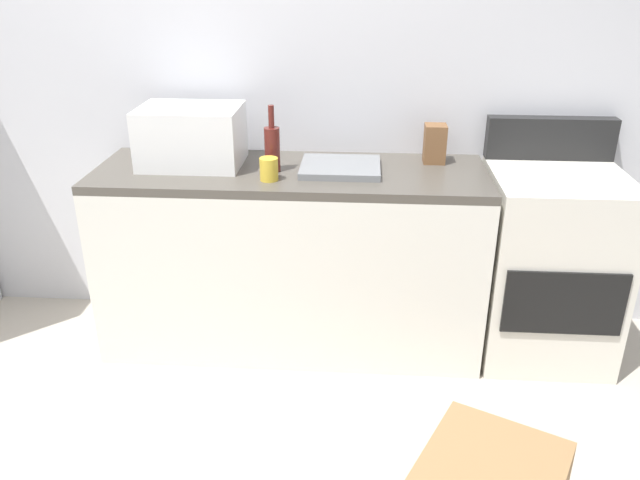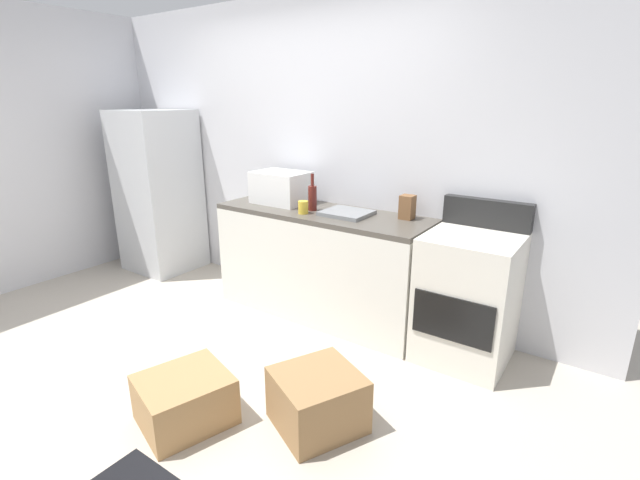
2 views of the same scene
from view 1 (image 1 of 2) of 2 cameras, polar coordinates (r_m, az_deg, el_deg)
name	(u,v)px [view 1 (image 1 of 2)]	position (r m, az deg, el deg)	size (l,w,h in m)	color
wall_back	(235,67)	(3.22, -7.62, 15.13)	(5.00, 0.10, 2.60)	silver
kitchen_counter	(292,258)	(3.09, -2.54, -1.62)	(1.80, 0.60, 0.90)	silver
stove_oven	(547,262)	(3.20, 19.74, -1.90)	(0.60, 0.61, 1.10)	silver
microwave	(191,136)	(3.02, -11.48, 9.13)	(0.46, 0.34, 0.27)	white
sink_basin	(340,167)	(2.91, 1.85, 6.55)	(0.36, 0.32, 0.03)	slate
wine_bottle	(272,148)	(2.88, -4.31, 8.28)	(0.07, 0.07, 0.30)	#591E19
coffee_mug	(269,169)	(2.78, -4.61, 6.36)	(0.08, 0.08, 0.10)	gold
knife_block	(435,144)	(3.05, 10.27, 8.50)	(0.10, 0.10, 0.18)	brown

